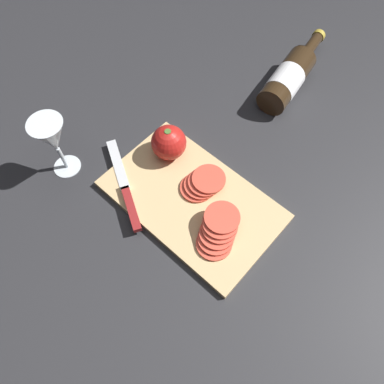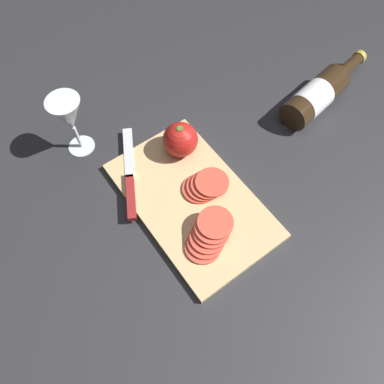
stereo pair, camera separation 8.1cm
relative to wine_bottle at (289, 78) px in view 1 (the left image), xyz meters
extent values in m
plane|color=#28282B|center=(-0.10, 0.45, -0.04)|extent=(3.00, 3.00, 0.00)
cube|color=tan|center=(-0.04, 0.43, -0.03)|extent=(0.39, 0.24, 0.02)
cylinder|color=#332314|center=(0.00, 0.01, 0.00)|extent=(0.11, 0.21, 0.08)
cone|color=#332314|center=(0.02, -0.10, 0.00)|extent=(0.08, 0.03, 0.07)
cylinder|color=#332314|center=(0.02, -0.15, 0.00)|extent=(0.04, 0.08, 0.03)
cylinder|color=#B29933|center=(0.03, -0.19, 0.00)|extent=(0.04, 0.02, 0.04)
cylinder|color=silver|center=(0.00, 0.03, 0.00)|extent=(0.09, 0.09, 0.08)
cylinder|color=silver|center=(0.24, 0.56, -0.04)|extent=(0.06, 0.06, 0.00)
cylinder|color=silver|center=(0.24, 0.56, 0.00)|extent=(0.01, 0.01, 0.07)
cone|color=silver|center=(0.24, 0.56, 0.08)|extent=(0.08, 0.08, 0.09)
cone|color=#DBCC84|center=(0.24, 0.56, 0.05)|extent=(0.03, 0.03, 0.04)
sphere|color=red|center=(0.08, 0.37, 0.02)|extent=(0.08, 0.08, 0.08)
cylinder|color=#47702D|center=(0.08, 0.37, 0.06)|extent=(0.01, 0.01, 0.01)
cube|color=silver|center=(0.15, 0.48, -0.02)|extent=(0.14, 0.09, 0.00)
cube|color=silver|center=(0.08, 0.51, -0.02)|extent=(0.02, 0.02, 0.01)
cube|color=maroon|center=(0.04, 0.54, -0.02)|extent=(0.11, 0.07, 0.01)
cylinder|color=#DB4C38|center=(-0.15, 0.48, -0.02)|extent=(0.08, 0.08, 0.01)
cylinder|color=#DB4C38|center=(-0.15, 0.47, -0.01)|extent=(0.08, 0.08, 0.01)
cylinder|color=#DB4C38|center=(-0.14, 0.46, -0.01)|extent=(0.08, 0.08, 0.01)
cylinder|color=#DB4C38|center=(-0.14, 0.45, 0.00)|extent=(0.08, 0.08, 0.01)
cylinder|color=#DB4C38|center=(-0.14, 0.44, 0.01)|extent=(0.08, 0.08, 0.01)
cylinder|color=#DB4C38|center=(-0.13, 0.43, 0.01)|extent=(0.08, 0.08, 0.01)
cylinder|color=#DB4C38|center=(-0.04, 0.40, -0.02)|extent=(0.08, 0.08, 0.01)
cylinder|color=#DB4C38|center=(-0.04, 0.39, -0.01)|extent=(0.08, 0.08, 0.01)
cylinder|color=#DB4C38|center=(-0.04, 0.39, -0.01)|extent=(0.08, 0.08, 0.01)
cylinder|color=#DB4C38|center=(-0.05, 0.38, 0.00)|extent=(0.08, 0.08, 0.01)
camera|label=1|loc=(-0.31, 0.72, 0.72)|focal=35.00mm
camera|label=2|loc=(-0.36, 0.66, 0.72)|focal=35.00mm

